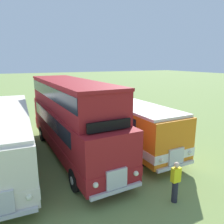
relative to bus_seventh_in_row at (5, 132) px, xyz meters
name	(u,v)px	position (x,y,z in m)	size (l,w,h in m)	color
bus_seventh_in_row	(5,132)	(0.00, 0.00, 0.00)	(3.01, 11.53, 2.99)	silver
bus_eighth_in_row	(71,115)	(3.57, -0.56, 0.71)	(3.06, 10.78, 4.49)	maroon
bus_ninth_in_row	(122,119)	(7.16, -0.17, 0.00)	(2.90, 10.48, 2.99)	orange
marshal_person	(175,182)	(6.02, -6.85, -0.87)	(0.36, 0.24, 1.73)	#23232D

